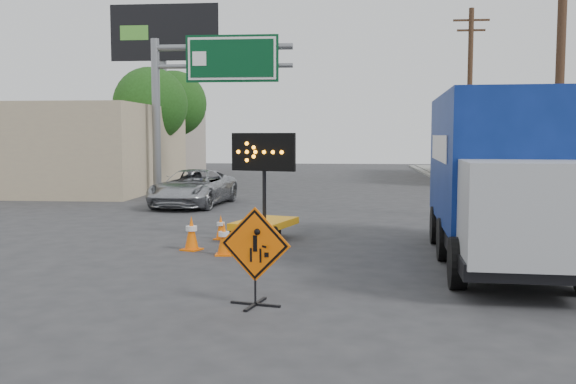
# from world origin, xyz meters

# --- Properties ---
(ground) EXTENTS (100.00, 100.00, 0.00)m
(ground) POSITION_xyz_m (0.00, 0.00, 0.00)
(ground) COLOR #2D2D30
(ground) RESTS_ON ground
(curb_right) EXTENTS (0.40, 60.00, 0.12)m
(curb_right) POSITION_xyz_m (7.20, 15.00, 0.06)
(curb_right) COLOR gray
(curb_right) RESTS_ON ground
(sidewalk_right) EXTENTS (4.00, 60.00, 0.15)m
(sidewalk_right) POSITION_xyz_m (9.50, 15.00, 0.07)
(sidewalk_right) COLOR gray
(sidewalk_right) RESTS_ON ground
(storefront_left_near) EXTENTS (14.00, 10.00, 4.00)m
(storefront_left_near) POSITION_xyz_m (-14.00, 20.00, 2.00)
(storefront_left_near) COLOR tan
(storefront_left_near) RESTS_ON ground
(storefront_left_far) EXTENTS (12.00, 10.00, 4.40)m
(storefront_left_far) POSITION_xyz_m (-15.00, 34.00, 2.20)
(storefront_left_far) COLOR #9E9384
(storefront_left_far) RESTS_ON ground
(building_right_far) EXTENTS (10.00, 14.00, 4.60)m
(building_right_far) POSITION_xyz_m (13.00, 30.00, 2.30)
(building_right_far) COLOR tan
(building_right_far) RESTS_ON ground
(highway_gantry) EXTENTS (6.18, 0.38, 6.90)m
(highway_gantry) POSITION_xyz_m (-4.43, 17.96, 5.07)
(highway_gantry) COLOR slate
(highway_gantry) RESTS_ON ground
(billboard) EXTENTS (6.10, 0.54, 9.85)m
(billboard) POSITION_xyz_m (-8.35, 25.87, 7.35)
(billboard) COLOR slate
(billboard) RESTS_ON ground
(utility_pole_near) EXTENTS (1.80, 0.26, 9.00)m
(utility_pole_near) POSITION_xyz_m (8.00, 10.00, 4.68)
(utility_pole_near) COLOR #3F291B
(utility_pole_near) RESTS_ON ground
(utility_pole_far) EXTENTS (1.80, 0.26, 9.00)m
(utility_pole_far) POSITION_xyz_m (8.00, 24.00, 4.68)
(utility_pole_far) COLOR #3F291B
(utility_pole_far) RESTS_ON ground
(tree_left_near) EXTENTS (3.71, 3.71, 6.03)m
(tree_left_near) POSITION_xyz_m (-8.00, 22.00, 4.16)
(tree_left_near) COLOR #3F291B
(tree_left_near) RESTS_ON ground
(tree_left_far) EXTENTS (4.10, 4.10, 6.66)m
(tree_left_far) POSITION_xyz_m (-9.00, 30.00, 4.60)
(tree_left_far) COLOR #3F291B
(tree_left_far) RESTS_ON ground
(construction_sign) EXTENTS (1.13, 0.81, 1.54)m
(construction_sign) POSITION_xyz_m (0.44, 0.12, 0.82)
(construction_sign) COLOR black
(construction_sign) RESTS_ON ground
(arrow_board) EXTENTS (1.65, 2.14, 2.69)m
(arrow_board) POSITION_xyz_m (-0.22, 6.29, 0.61)
(arrow_board) COLOR orange
(arrow_board) RESTS_ON ground
(pickup_truck) EXTENTS (2.72, 5.07, 1.35)m
(pickup_truck) POSITION_xyz_m (-3.87, 13.87, 0.68)
(pickup_truck) COLOR #A4A7AB
(pickup_truck) RESTS_ON ground
(box_truck) EXTENTS (2.69, 7.47, 3.49)m
(box_truck) POSITION_xyz_m (4.92, 3.93, 1.58)
(box_truck) COLOR black
(box_truck) RESTS_ON ground
(cone_a) EXTENTS (0.41, 0.41, 0.74)m
(cone_a) POSITION_xyz_m (-0.84, 4.21, 0.37)
(cone_a) COLOR #FF6405
(cone_a) RESTS_ON ground
(cone_b) EXTENTS (0.52, 0.52, 0.80)m
(cone_b) POSITION_xyz_m (-1.70, 4.75, 0.40)
(cone_b) COLOR #FF6405
(cone_b) RESTS_ON ground
(cone_c) EXTENTS (0.37, 0.37, 0.62)m
(cone_c) POSITION_xyz_m (-1.33, 6.32, 0.31)
(cone_c) COLOR #FF6405
(cone_c) RESTS_ON ground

